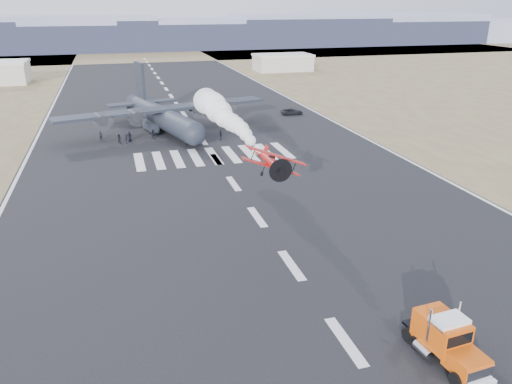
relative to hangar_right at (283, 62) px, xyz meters
name	(u,v)px	position (x,y,z in m)	size (l,w,h in m)	color
ground	(346,341)	(-46.00, -150.00, -3.01)	(500.00, 500.00, 0.00)	black
scrub_far	(141,54)	(-46.00, 80.00, -3.01)	(500.00, 80.00, 0.00)	brown
runway_markings	(203,141)	(-46.00, -90.00, -3.00)	(60.00, 260.00, 0.01)	silver
ridge_seg_c	(4,34)	(-111.00, 110.00, 5.49)	(150.00, 50.00, 17.00)	gray
ridge_seg_d	(136,36)	(-46.00, 110.00, 3.49)	(150.00, 50.00, 13.00)	gray
ridge_seg_e	(252,32)	(19.00, 110.00, 4.49)	(150.00, 50.00, 15.00)	gray
ridge_seg_f	(356,29)	(84.00, 110.00, 5.49)	(150.00, 50.00, 17.00)	gray
ridge_seg_g	(448,31)	(149.00, 110.00, 3.49)	(150.00, 50.00, 13.00)	gray
hangar_right	(283,62)	(0.00, 0.00, 0.00)	(20.50, 12.50, 5.90)	#B3AC9F
semi_truck	(446,339)	(-40.21, -153.71, -1.29)	(3.15, 7.88, 3.49)	black
aerobatic_biplane	(272,162)	(-47.36, -135.71, 6.85)	(5.73, 5.43, 3.42)	#A50B14
smoke_trail	(216,108)	(-47.52, -110.65, 7.07)	(3.83, 30.56, 3.83)	white
transport_aircraft	(161,115)	(-52.31, -80.12, 0.09)	(41.22, 33.68, 12.03)	black
support_vehicle	(292,112)	(-22.68, -73.20, -2.33)	(2.27, 4.91, 1.37)	black
crew_a	(101,136)	(-63.93, -84.51, -2.14)	(0.63, 0.52, 1.74)	black
crew_b	(179,133)	(-49.85, -86.74, -2.08)	(0.90, 0.56, 1.85)	black
crew_c	(127,139)	(-59.46, -88.33, -2.11)	(1.16, 0.54, 1.79)	black
crew_d	(221,135)	(-42.71, -90.31, -2.09)	(1.08, 0.55, 1.84)	black
crew_e	(129,136)	(-58.90, -86.89, -2.07)	(0.92, 0.56, 1.88)	black
crew_f	(153,134)	(-54.60, -86.10, -2.14)	(1.60, 0.52, 1.73)	black
crew_g	(179,134)	(-49.95, -87.49, -2.13)	(0.64, 0.53, 1.76)	black
crew_h	(119,139)	(-60.73, -87.47, -2.21)	(0.78, 0.48, 1.60)	black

